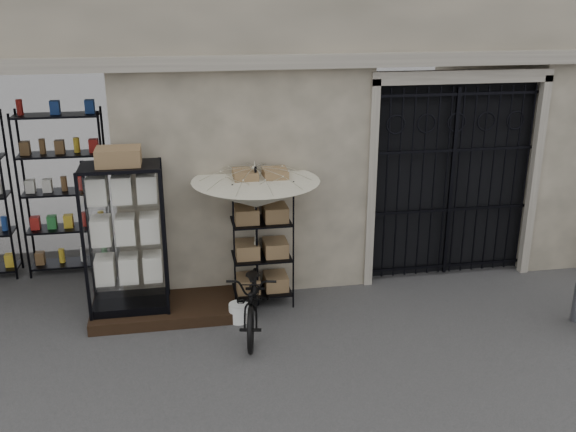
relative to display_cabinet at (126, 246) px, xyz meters
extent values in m
plane|color=black|center=(2.88, -1.55, -1.02)|extent=(80.00, 80.00, 0.00)
cube|color=black|center=(-1.62, 1.25, 0.48)|extent=(3.00, 1.70, 3.00)
cube|color=black|center=(-1.67, 1.75, 0.23)|extent=(2.70, 0.50, 2.50)
cube|color=black|center=(4.63, 0.73, 0.48)|extent=(2.50, 0.06, 3.00)
cube|color=black|center=(4.63, 0.57, 0.43)|extent=(0.05, 0.05, 2.80)
cube|color=black|center=(0.48, 0.00, -0.94)|extent=(2.00, 0.90, 0.15)
cube|color=black|center=(0.00, 0.01, -0.81)|extent=(0.99, 0.63, 0.11)
cube|color=silver|center=(-0.01, -0.29, 0.10)|extent=(0.90, 0.05, 1.80)
cube|color=silver|center=(0.00, 0.01, -0.01)|extent=(0.83, 0.46, 1.50)
cube|color=olive|center=(0.00, 0.01, 1.12)|extent=(0.55, 0.43, 0.21)
cube|color=black|center=(1.77, 0.18, -0.12)|extent=(0.88, 0.70, 1.80)
cube|color=olive|center=(1.77, 0.18, -0.18)|extent=(0.75, 0.57, 1.35)
cylinder|color=black|center=(1.69, 0.05, -0.03)|extent=(0.04, 0.04, 1.98)
imported|color=beige|center=(1.69, 0.05, 0.69)|extent=(1.78, 1.80, 1.33)
cylinder|color=white|center=(1.38, -0.36, -0.89)|extent=(0.33, 0.33, 0.25)
imported|color=black|center=(1.56, -0.59, -1.02)|extent=(0.74, 0.98, 1.70)
camera|label=1|loc=(0.70, -7.86, 3.05)|focal=40.00mm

